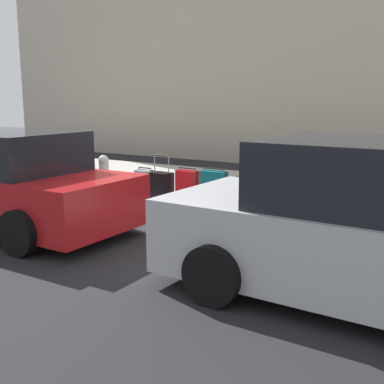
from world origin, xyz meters
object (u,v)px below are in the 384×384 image
Objects in this scene: suitcase_red_6 at (187,188)px; bollard_post at (77,174)px; suitcase_olive_2 at (312,202)px; suitcase_maroon_3 at (278,200)px; parked_car_silver_0 at (384,230)px; suitcase_black_7 at (162,188)px; suitcase_navy_4 at (247,197)px; suitcase_teal_5 at (214,191)px; fire_hydrant at (104,174)px; suitcase_silver_8 at (145,185)px; suitcase_silver_1 at (347,206)px; parked_car_red_1 at (8,183)px.

bollard_post reaches higher than suitcase_red_6.
suitcase_olive_2 is 4.91m from bollard_post.
parked_car_silver_0 is (-2.02, 2.30, 0.34)m from suitcase_maroon_3.
bollard_post is 6.73m from parked_car_silver_0.
parked_car_silver_0 is (-4.31, 2.25, 0.35)m from suitcase_black_7.
suitcase_red_6 is 4.43m from parked_car_silver_0.
parked_car_silver_0 is at bearing 138.05° from suitcase_navy_4.
suitcase_maroon_3 is 1.19m from suitcase_teal_5.
fire_hydrant reaches higher than bollard_post.
suitcase_olive_2 is at bearing -174.25° from suitcase_maroon_3.
suitcase_navy_4 is 2.19m from suitcase_silver_8.
suitcase_olive_2 reaches higher than suitcase_silver_1.
suitcase_teal_5 is 3.94m from parked_car_silver_0.
parked_car_red_1 reaches higher than suitcase_silver_1.
bollard_post is at bearing 2.97° from suitcase_navy_4.
suitcase_black_7 reaches higher than suitcase_maroon_3.
parked_car_red_1 is (-0.59, 2.15, 0.20)m from bollard_post.
suitcase_teal_5 is 0.96× the size of bollard_post.
suitcase_black_7 is at bearing 178.00° from fire_hydrant.
fire_hydrant is (2.57, -0.03, 0.08)m from suitcase_teal_5.
suitcase_teal_5 is 2.57m from fire_hydrant.
suitcase_maroon_3 is at bearing -178.67° from suitcase_teal_5.
suitcase_navy_4 is 0.61m from suitcase_teal_5.
suitcase_olive_2 is 2.31m from suitcase_red_6.
suitcase_navy_4 is at bearing -143.58° from parked_car_red_1.
fire_hydrant is (3.17, 0.05, 0.14)m from suitcase_navy_4.
suitcase_silver_8 is (2.19, -0.03, 0.00)m from suitcase_navy_4.
suitcase_red_6 is 2.00m from fire_hydrant.
suitcase_teal_5 is 0.82× the size of suitcase_black_7.
fire_hydrant reaches higher than suitcase_navy_4.
suitcase_black_7 is 4.87m from parked_car_silver_0.
fire_hydrant is 0.62m from bollard_post.
bollard_post is (4.36, 0.15, 0.09)m from suitcase_maroon_3.
bollard_post is at bearing -74.54° from parked_car_red_1.
parked_car_red_1 is (0.99, 2.38, 0.30)m from suitcase_silver_8.
fire_hydrant is at bearing -0.56° from suitcase_teal_5.
suitcase_red_6 is at bearing -174.47° from suitcase_black_7.
suitcase_silver_1 is 3.41m from suitcase_black_7.
fire_hydrant is 0.18× the size of parked_car_silver_0.
suitcase_black_7 reaches higher than suitcase_navy_4.
suitcase_maroon_3 is 4.42m from parked_car_red_1.
suitcase_maroon_3 is at bearing 175.81° from suitcase_navy_4.
suitcase_silver_1 is 3.90m from suitcase_silver_8.
suitcase_silver_8 is 0.14× the size of parked_car_silver_0.
suitcase_red_6 is 0.16× the size of parked_car_silver_0.
suitcase_navy_4 is 3.96m from parked_car_red_1.
bollard_post is (3.17, 0.12, 0.04)m from suitcase_teal_5.
fire_hydrant is 1.04× the size of bollard_post.
fire_hydrant is (3.76, 0.00, 0.13)m from suitcase_maroon_3.
suitcase_maroon_3 is 0.59m from suitcase_navy_4.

